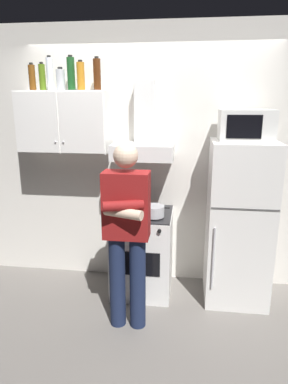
{
  "coord_description": "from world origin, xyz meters",
  "views": [
    {
      "loc": [
        0.39,
        -2.99,
        1.98
      ],
      "look_at": [
        0.0,
        0.0,
        1.15
      ],
      "focal_mm": 32.07,
      "sensor_mm": 36.0,
      "label": 1
    }
  ],
  "objects_px": {
    "microwave": "(246,125)",
    "range_hood": "(144,138)",
    "bottle_vodka_clear": "(50,74)",
    "bottle_rum_dark": "(97,74)",
    "bottle_canister_steel": "(61,80)",
    "upper_cabinet": "(65,122)",
    "bottle_olive_oil": "(42,77)",
    "bottle_beer_brown": "(32,77)",
    "bottle_liquor_amber": "(81,76)",
    "person_standing": "(127,231)",
    "bottle_wine_green": "(71,74)",
    "stove_oven": "(142,252)",
    "refrigerator": "(239,223)",
    "cooking_pot": "(154,211)"
  },
  "relations": [
    {
      "from": "bottle_olive_oil",
      "to": "bottle_rum_dark",
      "type": "relative_size",
      "value": 0.86
    },
    {
      "from": "bottle_canister_steel",
      "to": "range_hood",
      "type": "bearing_deg",
      "value": -0.67
    },
    {
      "from": "upper_cabinet",
      "to": "cooking_pot",
      "type": "bearing_deg",
      "value": -14.73
    },
    {
      "from": "upper_cabinet",
      "to": "microwave",
      "type": "relative_size",
      "value": 1.88
    },
    {
      "from": "bottle_beer_brown",
      "to": "bottle_canister_steel",
      "type": "xyz_separation_m",
      "value": [
        0.27,
        0.04,
        -0.02
      ]
    },
    {
      "from": "bottle_vodka_clear",
      "to": "range_hood",
      "type": "bearing_deg",
      "value": 0.87
    },
    {
      "from": "person_standing",
      "to": "bottle_canister_steel",
      "type": "distance_m",
      "value": 1.65
    },
    {
      "from": "refrigerator",
      "to": "cooking_pot",
      "type": "relative_size",
      "value": 5.3
    },
    {
      "from": "bottle_vodka_clear",
      "to": "bottle_rum_dark",
      "type": "xyz_separation_m",
      "value": [
        0.46,
        0.02,
        -0.01
      ]
    },
    {
      "from": "microwave",
      "to": "person_standing",
      "type": "xyz_separation_m",
      "value": [
        -1.0,
        -0.62,
        -0.84
      ]
    },
    {
      "from": "bottle_olive_oil",
      "to": "microwave",
      "type": "bearing_deg",
      "value": -3.16
    },
    {
      "from": "stove_oven",
      "to": "person_standing",
      "type": "distance_m",
      "value": 0.77
    },
    {
      "from": "bottle_canister_steel",
      "to": "bottle_vodka_clear",
      "type": "bearing_deg",
      "value": -166.29
    },
    {
      "from": "person_standing",
      "to": "bottle_vodka_clear",
      "type": "height_order",
      "value": "bottle_vodka_clear"
    },
    {
      "from": "upper_cabinet",
      "to": "refrigerator",
      "type": "bearing_deg",
      "value": -4.07
    },
    {
      "from": "stove_oven",
      "to": "bottle_beer_brown",
      "type": "bearing_deg",
      "value": 174.89
    },
    {
      "from": "person_standing",
      "to": "bottle_wine_green",
      "type": "height_order",
      "value": "bottle_wine_green"
    },
    {
      "from": "person_standing",
      "to": "microwave",
      "type": "bearing_deg",
      "value": 32.0
    },
    {
      "from": "bottle_wine_green",
      "to": "stove_oven",
      "type": "bearing_deg",
      "value": -11.54
    },
    {
      "from": "bottle_olive_oil",
      "to": "bottle_liquor_amber",
      "type": "xyz_separation_m",
      "value": [
        0.39,
        -0.0,
        0.01
      ]
    },
    {
      "from": "microwave",
      "to": "bottle_liquor_amber",
      "type": "bearing_deg",
      "value": 176.16
    },
    {
      "from": "bottle_liquor_amber",
      "to": "bottle_rum_dark",
      "type": "bearing_deg",
      "value": 4.06
    },
    {
      "from": "stove_oven",
      "to": "cooking_pot",
      "type": "bearing_deg",
      "value": -42.49
    },
    {
      "from": "upper_cabinet",
      "to": "bottle_olive_oil",
      "type": "bearing_deg",
      "value": 179.54
    },
    {
      "from": "range_hood",
      "to": "bottle_canister_steel",
      "type": "relative_size",
      "value": 3.46
    },
    {
      "from": "upper_cabinet",
      "to": "bottle_beer_brown",
      "type": "bearing_deg",
      "value": -174.66
    },
    {
      "from": "microwave",
      "to": "range_hood",
      "type": "bearing_deg",
      "value": 173.54
    },
    {
      "from": "bottle_vodka_clear",
      "to": "bottle_wine_green",
      "type": "relative_size",
      "value": 0.99
    },
    {
      "from": "microwave",
      "to": "bottle_olive_oil",
      "type": "height_order",
      "value": "bottle_olive_oil"
    },
    {
      "from": "microwave",
      "to": "bottle_vodka_clear",
      "type": "xyz_separation_m",
      "value": [
        -1.87,
        0.09,
        0.46
      ]
    },
    {
      "from": "microwave",
      "to": "bottle_olive_oil",
      "type": "xyz_separation_m",
      "value": [
        -1.95,
        0.11,
        0.44
      ]
    },
    {
      "from": "cooking_pot",
      "to": "bottle_rum_dark",
      "type": "height_order",
      "value": "bottle_rum_dark"
    },
    {
      "from": "refrigerator",
      "to": "bottle_beer_brown",
      "type": "distance_m",
      "value": 2.46
    },
    {
      "from": "upper_cabinet",
      "to": "bottle_beer_brown",
      "type": "xyz_separation_m",
      "value": [
        -0.29,
        -0.03,
        0.42
      ]
    },
    {
      "from": "bottle_olive_oil",
      "to": "upper_cabinet",
      "type": "bearing_deg",
      "value": -0.46
    },
    {
      "from": "upper_cabinet",
      "to": "range_hood",
      "type": "height_order",
      "value": "range_hood"
    },
    {
      "from": "microwave",
      "to": "bottle_liquor_amber",
      "type": "relative_size",
      "value": 1.73
    },
    {
      "from": "bottle_vodka_clear",
      "to": "bottle_rum_dark",
      "type": "distance_m",
      "value": 0.46
    },
    {
      "from": "microwave",
      "to": "person_standing",
      "type": "height_order",
      "value": "microwave"
    },
    {
      "from": "range_hood",
      "to": "refrigerator",
      "type": "height_order",
      "value": "range_hood"
    },
    {
      "from": "stove_oven",
      "to": "bottle_olive_oil",
      "type": "height_order",
      "value": "bottle_olive_oil"
    },
    {
      "from": "stove_oven",
      "to": "bottle_liquor_amber",
      "type": "bearing_deg",
      "value": 168.55
    },
    {
      "from": "stove_oven",
      "to": "bottle_canister_steel",
      "type": "relative_size",
      "value": 4.03
    },
    {
      "from": "bottle_vodka_clear",
      "to": "bottle_rum_dark",
      "type": "height_order",
      "value": "bottle_vodka_clear"
    },
    {
      "from": "microwave",
      "to": "bottle_liquor_amber",
      "type": "height_order",
      "value": "bottle_liquor_amber"
    },
    {
      "from": "stove_oven",
      "to": "person_standing",
      "type": "height_order",
      "value": "person_standing"
    },
    {
      "from": "upper_cabinet",
      "to": "person_standing",
      "type": "relative_size",
      "value": 0.55
    },
    {
      "from": "person_standing",
      "to": "bottle_rum_dark",
      "type": "xyz_separation_m",
      "value": [
        -0.4,
        0.74,
        1.3
      ]
    },
    {
      "from": "range_hood",
      "to": "microwave",
      "type": "height_order",
      "value": "range_hood"
    },
    {
      "from": "microwave",
      "to": "bottle_liquor_amber",
      "type": "xyz_separation_m",
      "value": [
        -1.56,
        0.1,
        0.44
      ]
    }
  ]
}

